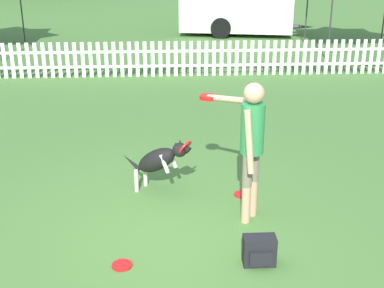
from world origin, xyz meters
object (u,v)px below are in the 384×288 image
leaping_dog (159,160)px  frisbee_near_dog (242,194)px  backpack_on_grass (259,251)px  frisbee_near_handler (122,265)px  handler_person (250,136)px

leaping_dog → frisbee_near_dog: leaping_dog is taller
frisbee_near_dog → backpack_on_grass: backpack_on_grass is taller
leaping_dog → frisbee_near_dog: (1.12, -0.12, -0.49)m
frisbee_near_handler → handler_person: bearing=33.3°
handler_person → leaping_dog: 1.43m
leaping_dog → frisbee_near_dog: 1.23m
handler_person → leaping_dog: size_ratio=1.75×
frisbee_near_handler → frisbee_near_dog: (1.52, 1.58, 0.00)m
leaping_dog → backpack_on_grass: leaping_dog is taller
frisbee_near_dog → handler_person: bearing=-92.9°
backpack_on_grass → handler_person: bearing=88.9°
backpack_on_grass → leaping_dog: bearing=121.6°
handler_person → frisbee_near_dog: size_ratio=7.91×
handler_person → frisbee_near_handler: bearing=157.0°
handler_person → frisbee_near_dog: 1.24m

